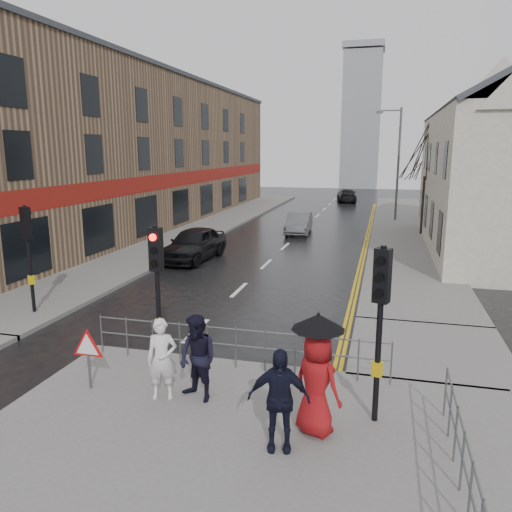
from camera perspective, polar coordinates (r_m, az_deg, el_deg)
The scene contains 23 objects.
ground at distance 12.38m, azimuth -12.05°, elevation -13.10°, with size 120.00×120.00×0.00m, color black.
near_pavement at distance 8.54m, azimuth -3.59°, elevation -24.93°, with size 10.00×9.00×0.14m, color #605E5B.
left_pavement at distance 35.35m, azimuth -5.00°, elevation 3.65°, with size 4.00×44.00×0.14m, color #605E5B.
right_pavement at distance 35.37m, azimuth 16.48°, elevation 3.21°, with size 4.00×40.00×0.14m, color #605E5B.
pavement_bridge_right at distance 14.01m, azimuth 19.16°, elevation -10.14°, with size 4.00×4.20×0.14m, color #605E5B.
building_left_terrace at distance 36.29m, azimuth -14.07°, elevation 11.38°, with size 8.00×42.00×10.00m, color #8E6E51.
church_tower at distance 72.16m, azimuth 11.92°, elevation 14.82°, with size 5.00×5.00×18.00m, color gray.
traffic_signal_near_left at distance 11.64m, azimuth -11.27°, elevation -1.83°, with size 0.28×0.27×3.40m.
traffic_signal_near_right at distance 9.38m, azimuth 14.05°, elevation -5.35°, with size 0.34×0.33×3.40m.
traffic_signal_far_left at distance 17.02m, azimuth -24.64°, elevation 1.66°, with size 0.34×0.33×3.40m.
guard_railing_front at distance 11.87m, azimuth -2.34°, elevation -9.43°, with size 7.14×0.04×1.00m.
guard_railing_side at distance 8.54m, azimuth 22.61°, elevation -19.66°, with size 0.04×4.54×1.00m.
warning_sign at distance 11.39m, azimuth -18.68°, elevation -10.05°, with size 0.80×0.07×1.35m.
street_lamp at distance 37.98m, azimuth 15.72°, elevation 10.86°, with size 1.83×0.25×8.00m.
tree_near at distance 32.06m, azimuth 19.00°, elevation 11.29°, with size 2.40×2.40×6.58m.
tree_far at distance 40.08m, azimuth 18.81°, elevation 10.30°, with size 2.40×2.40×5.64m.
pedestrian_a at distance 10.63m, azimuth -10.70°, elevation -11.49°, with size 0.62×0.41×1.71m, color silver.
pedestrian_b at distance 10.44m, azimuth -6.68°, elevation -11.53°, with size 0.88×0.68×1.80m, color black.
pedestrian_with_umbrella at distance 9.19m, azimuth 6.98°, elevation -13.03°, with size 1.12×0.99×2.27m.
pedestrian_d at distance 8.82m, azimuth 2.61°, elevation -16.03°, with size 1.07×0.45×1.82m, color black.
car_parked at distance 24.06m, azimuth -7.12°, elevation 1.38°, with size 1.86×4.63×1.58m, color black.
car_mid at distance 31.75m, azimuth 4.91°, elevation 3.78°, with size 1.40×4.01×1.32m, color #515357.
car_far at distance 51.94m, azimuth 10.32°, elevation 6.83°, with size 1.82×4.49×1.30m, color black.
Camera 1 is at (5.17, -9.97, 5.20)m, focal length 35.00 mm.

